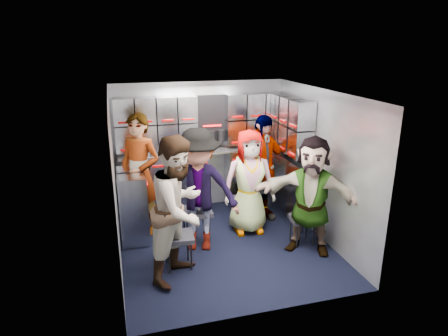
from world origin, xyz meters
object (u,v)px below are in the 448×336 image
object	(u,v)px
jump_seat_mid_left	(196,213)
attendant_arc_c	(249,182)
jump_seat_near_left	(178,239)
attendant_arc_e	(311,195)
attendant_standing	(140,175)
attendant_arc_b	(198,191)
jump_seat_mid_right	(256,189)
jump_seat_near_right	(303,220)
jump_seat_center	(245,201)
attendant_arc_d	(261,169)
attendant_arc_a	(179,209)

from	to	relation	value
jump_seat_mid_left	attendant_arc_c	distance (m)	0.89
jump_seat_near_left	attendant_arc_e	distance (m)	1.80
attendant_standing	attendant_arc_b	xyz separation A→B (m)	(0.70, -0.72, -0.05)
jump_seat_mid_right	jump_seat_mid_left	bearing A→B (deg)	-149.79
jump_seat_mid_left	attendant_arc_c	world-z (taller)	attendant_arc_c
jump_seat_near_left	jump_seat_near_right	bearing A→B (deg)	4.44
jump_seat_mid_right	jump_seat_near_left	bearing A→B (deg)	-139.86
jump_seat_center	attendant_arc_e	size ratio (longest dim) A/B	0.28
jump_seat_mid_left	jump_seat_near_right	distance (m)	1.48
attendant_arc_d	attendant_arc_e	world-z (taller)	attendant_arc_d
attendant_standing	attendant_arc_e	bearing A→B (deg)	9.21
jump_seat_near_right	attendant_arc_c	bearing A→B (deg)	134.93
attendant_arc_c	jump_seat_center	bearing A→B (deg)	94.92
jump_seat_mid_right	attendant_arc_d	size ratio (longest dim) A/B	0.29
attendant_arc_a	jump_seat_center	bearing A→B (deg)	-6.61
jump_seat_mid_left	attendant_arc_b	distance (m)	0.44
attendant_arc_a	attendant_arc_e	world-z (taller)	attendant_arc_a
jump_seat_mid_right	attendant_arc_c	xyz separation A→B (m)	(-0.31, -0.52, 0.33)
jump_seat_mid_left	jump_seat_center	world-z (taller)	jump_seat_mid_left
jump_seat_mid_left	attendant_arc_a	bearing A→B (deg)	-114.52
jump_seat_near_left	attendant_arc_a	bearing A→B (deg)	-90.00
jump_seat_center	jump_seat_mid_right	bearing A→B (deg)	47.54
jump_seat_near_left	attendant_arc_c	xyz separation A→B (m)	(1.17, 0.73, 0.38)
attendant_arc_d	attendant_standing	bearing A→B (deg)	162.83
jump_seat_mid_left	jump_seat_center	size ratio (longest dim) A/B	1.10
attendant_arc_e	jump_seat_mid_right	bearing A→B (deg)	137.56
attendant_arc_c	attendant_arc_e	distance (m)	0.97
attendant_arc_d	attendant_arc_e	bearing A→B (deg)	-91.08
attendant_arc_c	attendant_arc_d	size ratio (longest dim) A/B	0.92
attendant_arc_b	jump_seat_near_right	bearing A→B (deg)	6.75
jump_seat_center	attendant_arc_b	bearing A→B (deg)	-148.67
jump_seat_center	attendant_arc_d	size ratio (longest dim) A/B	0.27
jump_seat_center	jump_seat_mid_right	xyz separation A→B (m)	(0.31, 0.34, 0.04)
attendant_arc_b	attendant_arc_d	bearing A→B (deg)	47.99
jump_seat_mid_right	jump_seat_near_right	xyz separation A→B (m)	(0.28, -1.11, -0.08)
jump_seat_center	attendant_arc_b	size ratio (longest dim) A/B	0.27
attendant_arc_b	jump_seat_mid_right	bearing A→B (deg)	54.36
jump_seat_near_left	attendant_arc_c	world-z (taller)	attendant_arc_c
jump_seat_near_right	attendant_standing	distance (m)	2.38
jump_seat_center	attendant_arc_a	xyz separation A→B (m)	(-1.17, -1.09, 0.48)
attendant_arc_c	attendant_arc_d	distance (m)	0.46
attendant_arc_b	attendant_arc_d	distance (m)	1.30
jump_seat_near_left	attendant_standing	xyz separation A→B (m)	(-0.34, 1.13, 0.49)
attendant_standing	attendant_arc_c	xyz separation A→B (m)	(1.51, -0.40, -0.12)
jump_seat_near_right	attendant_arc_b	xyz separation A→B (m)	(-1.40, 0.27, 0.48)
jump_seat_near_right	attendant_standing	world-z (taller)	attendant_standing
attendant_standing	attendant_arc_c	world-z (taller)	attendant_standing
jump_seat_center	attendant_arc_d	distance (m)	0.56
attendant_standing	attendant_arc_a	bearing A→B (deg)	-36.84
jump_seat_mid_right	attendant_arc_c	world-z (taller)	attendant_arc_c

